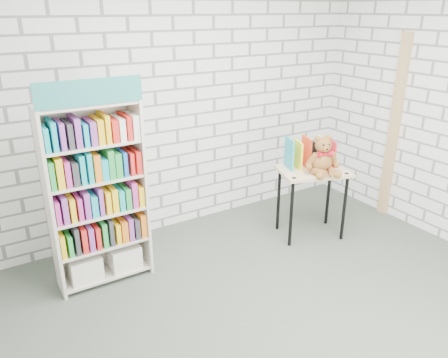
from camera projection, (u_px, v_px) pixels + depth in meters
ground at (291, 319)px, 3.52m from camera, size 4.50×4.50×0.00m
room_shell at (306, 98)px, 2.87m from camera, size 4.52×4.02×2.81m
bookshelf at (97, 194)px, 3.76m from camera, size 0.82×0.32×1.84m
display_table at (313, 179)px, 4.60m from camera, size 0.82×0.68×0.76m
table_books at (310, 153)px, 4.61m from camera, size 0.53×0.36×0.29m
teddy_bear at (323, 158)px, 4.41m from camera, size 0.36×0.35×0.39m
door_trim at (394, 129)px, 4.97m from camera, size 0.05×0.12×2.10m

